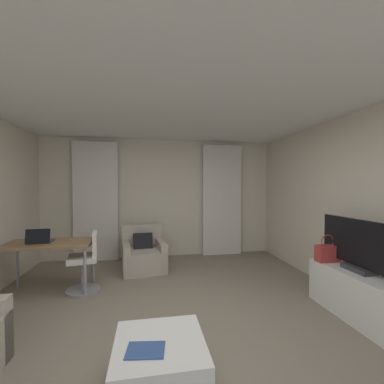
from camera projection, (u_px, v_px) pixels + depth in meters
name	position (u px, v px, depth m)	size (l,w,h in m)	color
ground_plane	(177.00, 334.00, 2.68)	(12.00, 12.00, 0.00)	gray
wall_window	(161.00, 198.00, 5.63)	(5.12, 0.06, 2.60)	beige
wall_right	(381.00, 209.00, 3.08)	(0.06, 6.12, 2.60)	beige
ceiling	(176.00, 86.00, 2.61)	(5.12, 6.12, 0.06)	white
curtain_left_panel	(96.00, 201.00, 5.26)	(0.90, 0.06, 2.50)	silver
curtain_right_panel	(222.00, 200.00, 5.74)	(0.90, 0.06, 2.50)	silver
armchair	(143.00, 255.00, 4.74)	(0.86, 0.90, 0.80)	#B2A899
desk	(49.00, 247.00, 3.72)	(1.22, 0.63, 0.75)	olive
desk_chair	(86.00, 265.00, 3.75)	(0.48, 0.48, 0.88)	gray
laptop	(40.00, 240.00, 3.65)	(0.33, 0.26, 0.22)	#2D2D33
coffee_table	(160.00, 364.00, 1.97)	(0.71, 0.70, 0.37)	white
magazine_open	(146.00, 350.00, 1.85)	(0.30, 0.24, 0.01)	#335193
tv_console	(358.00, 294.00, 3.02)	(0.49, 1.17, 0.56)	white
tv_flatscreen	(359.00, 247.00, 3.00)	(0.20, 1.15, 0.62)	#333338
handbag_primary	(327.00, 253.00, 3.39)	(0.30, 0.14, 0.37)	#B73833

